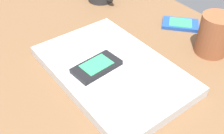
# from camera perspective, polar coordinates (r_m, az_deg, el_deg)

# --- Properties ---
(desk_surface) EXTENTS (1.20, 0.80, 0.03)m
(desk_surface) POSITION_cam_1_polar(r_m,az_deg,el_deg) (0.58, 1.28, -6.00)
(desk_surface) COLOR brown
(desk_surface) RESTS_ON ground
(laptop_closed) EXTENTS (0.35, 0.24, 0.02)m
(laptop_closed) POSITION_cam_1_polar(r_m,az_deg,el_deg) (0.60, 0.00, -0.61)
(laptop_closed) COLOR #B7BABC
(laptop_closed) RESTS_ON desk_surface
(cell_phone_on_laptop) EXTENTS (0.07, 0.11, 0.01)m
(cell_phone_on_laptop) POSITION_cam_1_polar(r_m,az_deg,el_deg) (0.58, -3.29, 0.10)
(cell_phone_on_laptop) COLOR black
(cell_phone_on_laptop) RESTS_ON laptop_closed
(cell_phone_on_desk) EXTENTS (0.11, 0.11, 0.01)m
(cell_phone_on_desk) POSITION_cam_1_polar(r_m,az_deg,el_deg) (0.79, 14.32, 8.85)
(cell_phone_on_desk) COLOR #1E479E
(cell_phone_on_desk) RESTS_ON desk_surface
(pen_cup) EXTENTS (0.08, 0.08, 0.10)m
(pen_cup) POSITION_cam_1_polar(r_m,az_deg,el_deg) (0.68, 20.92, 6.42)
(pen_cup) COLOR brown
(pen_cup) RESTS_ON desk_surface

